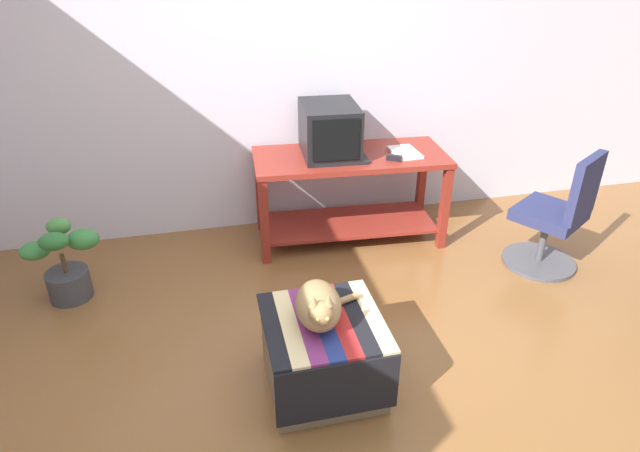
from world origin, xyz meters
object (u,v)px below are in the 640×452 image
cat (319,306)px  office_chair (556,220)px  book (405,152)px  ottoman_with_blanket (323,353)px  stapler (394,158)px  potted_plant (65,266)px  tv_monitor (329,131)px  keyboard (340,161)px  desk (350,182)px

cat → office_chair: size_ratio=0.44×
book → ottoman_with_blanket: (-0.97, -1.44, -0.50)m
book → office_chair: (0.89, -0.67, -0.33)m
stapler → office_chair: bearing=-87.4°
book → potted_plant: book is taller
ottoman_with_blanket → stapler: 1.65m
tv_monitor → stapler: tv_monitor is taller
tv_monitor → cat: tv_monitor is taller
ottoman_with_blanket → office_chair: 2.02m
ottoman_with_blanket → stapler: size_ratio=5.62×
book → office_chair: size_ratio=0.31×
keyboard → cat: size_ratio=1.02×
desk → cat: (-0.59, -1.52, 0.05)m
desk → cat: size_ratio=3.72×
desk → stapler: (0.28, -0.18, 0.24)m
potted_plant → cat: bearing=-38.9°
potted_plant → stapler: bearing=4.4°
potted_plant → book: bearing=6.8°
book → stapler: (-0.13, -0.11, 0.01)m
office_chair → cat: bearing=-9.8°
tv_monitor → potted_plant: tv_monitor is taller
keyboard → potted_plant: (-1.91, -0.23, -0.47)m
book → desk: bearing=167.8°
keyboard → cat: (-0.48, -1.39, -0.18)m
office_chair → stapler: (-1.02, 0.56, 0.34)m
tv_monitor → keyboard: bearing=-74.0°
ottoman_with_blanket → potted_plant: 1.86m
potted_plant → keyboard: bearing=6.9°
book → ottoman_with_blanket: book is taller
potted_plant → stapler: size_ratio=4.98×
tv_monitor → book: size_ratio=1.91×
office_chair → stapler: bearing=-60.9°
potted_plant → desk: bearing=10.1°
keyboard → potted_plant: 1.98m
tv_monitor → stapler: size_ratio=4.83×
keyboard → stapler: stapler is taller
keyboard → ottoman_with_blanket: (-0.45, -1.38, -0.50)m
desk → keyboard: size_ratio=3.67×
desk → stapler: stapler is taller
office_chair → desk: bearing=-62.0°
desk → potted_plant: bearing=-166.2°
desk → office_chair: (1.30, -0.74, -0.09)m
keyboard → office_chair: size_ratio=0.45×
keyboard → cat: keyboard is taller
keyboard → office_chair: office_chair is taller
ottoman_with_blanket → office_chair: (1.86, 0.77, 0.17)m
tv_monitor → stapler: (0.43, -0.23, -0.16)m
keyboard → tv_monitor: bearing=106.0°
tv_monitor → keyboard: tv_monitor is taller
ottoman_with_blanket → office_chair: bearing=22.5°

